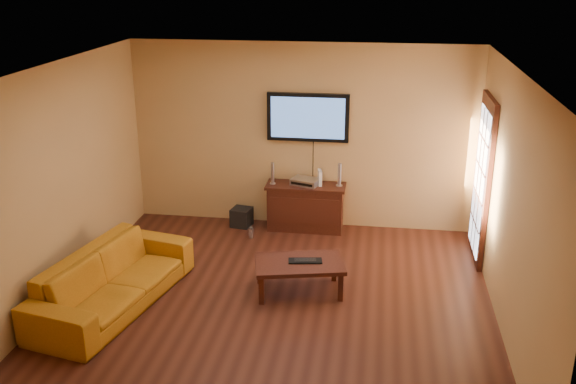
% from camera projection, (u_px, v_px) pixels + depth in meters
% --- Properties ---
extents(ground_plane, '(5.00, 5.00, 0.00)m').
position_uv_depth(ground_plane, '(274.00, 304.00, 7.43)').
color(ground_plane, '#35160E').
rests_on(ground_plane, ground).
extents(room_walls, '(5.00, 5.00, 5.00)m').
position_uv_depth(room_walls, '(282.00, 149.00, 7.44)').
color(room_walls, tan).
rests_on(room_walls, ground).
extents(french_door, '(0.07, 1.02, 2.22)m').
position_uv_depth(french_door, '(482.00, 182.00, 8.32)').
color(french_door, black).
rests_on(french_door, ground).
extents(media_console, '(1.15, 0.44, 0.69)m').
position_uv_depth(media_console, '(306.00, 207.00, 9.41)').
color(media_console, black).
rests_on(media_console, ground).
extents(television, '(1.18, 0.08, 0.69)m').
position_uv_depth(television, '(308.00, 117.00, 9.14)').
color(television, black).
rests_on(television, ground).
extents(coffee_table, '(1.15, 0.84, 0.39)m').
position_uv_depth(coffee_table, '(299.00, 266.00, 7.59)').
color(coffee_table, black).
rests_on(coffee_table, ground).
extents(sofa, '(1.10, 2.31, 0.87)m').
position_uv_depth(sofa, '(112.00, 271.00, 7.27)').
color(sofa, '#B06C13').
rests_on(sofa, ground).
extents(speaker_left, '(0.09, 0.09, 0.32)m').
position_uv_depth(speaker_left, '(273.00, 174.00, 9.29)').
color(speaker_left, silver).
rests_on(speaker_left, media_console).
extents(speaker_right, '(0.09, 0.09, 0.34)m').
position_uv_depth(speaker_right, '(339.00, 176.00, 9.20)').
color(speaker_right, silver).
rests_on(speaker_right, media_console).
extents(av_receiver, '(0.46, 0.39, 0.09)m').
position_uv_depth(av_receiver, '(306.00, 181.00, 9.30)').
color(av_receiver, silver).
rests_on(av_receiver, media_console).
extents(game_console, '(0.08, 0.17, 0.23)m').
position_uv_depth(game_console, '(320.00, 178.00, 9.26)').
color(game_console, white).
rests_on(game_console, media_console).
extents(subwoofer, '(0.32, 0.32, 0.28)m').
position_uv_depth(subwoofer, '(242.00, 217.00, 9.58)').
color(subwoofer, black).
rests_on(subwoofer, ground).
extents(bottle, '(0.07, 0.07, 0.19)m').
position_uv_depth(bottle, '(251.00, 233.00, 9.16)').
color(bottle, white).
rests_on(bottle, ground).
extents(keyboard, '(0.42, 0.21, 0.02)m').
position_uv_depth(keyboard, '(305.00, 261.00, 7.59)').
color(keyboard, black).
rests_on(keyboard, coffee_table).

